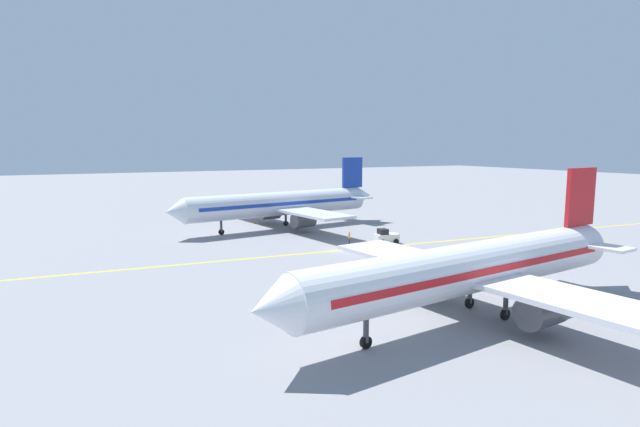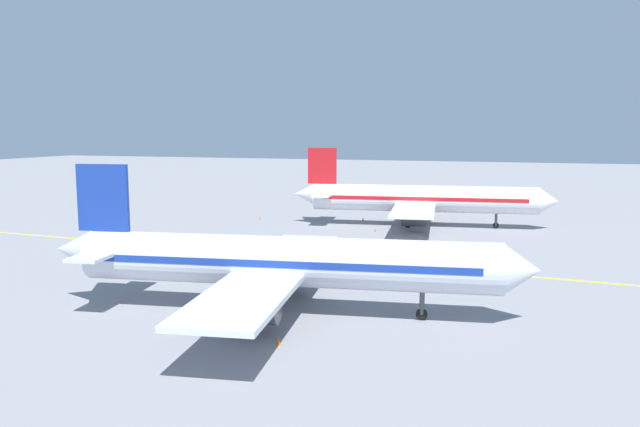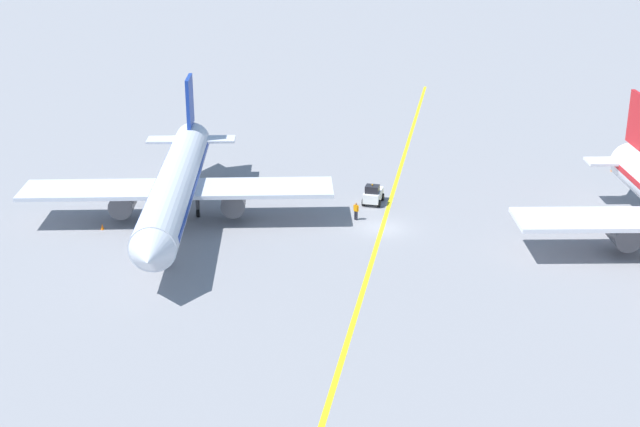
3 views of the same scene
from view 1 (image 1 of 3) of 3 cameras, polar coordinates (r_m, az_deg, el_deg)
The scene contains 9 objects.
ground_plane at distance 60.46m, azimuth 3.05°, elevation -4.18°, with size 400.00×400.00×0.00m, color gray.
apron_yellow_centreline at distance 60.46m, azimuth 3.05°, elevation -4.17°, with size 0.40×120.00×0.01m, color yellow.
airplane_at_gate at distance 37.82m, azimuth 17.27°, elevation -5.97°, with size 28.43×35.53×10.60m.
airplane_adjacent_stand at distance 75.92m, azimuth -4.33°, elevation 1.08°, with size 28.45×35.50×10.60m.
baggage_tug_white at distance 64.65m, azimuth 7.54°, elevation -2.64°, with size 2.08×3.17×2.11m.
ground_crew_worker at distance 63.28m, azimuth 3.37°, elevation -2.80°, with size 0.51×0.38×1.68m.
traffic_cone_near_nose at distance 81.44m, azimuth -7.54°, elevation -0.95°, with size 0.32×0.32×0.55m, color orange.
traffic_cone_mid_apron at distance 46.31m, azimuth 15.84°, elevation -7.81°, with size 0.32×0.32×0.55m, color orange.
traffic_cone_by_wingtip at distance 43.62m, azimuth 27.44°, elevation -9.36°, with size 0.32×0.32×0.55m, color orange.
Camera 1 is at (-51.27, 29.54, 12.41)m, focal length 28.00 mm.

